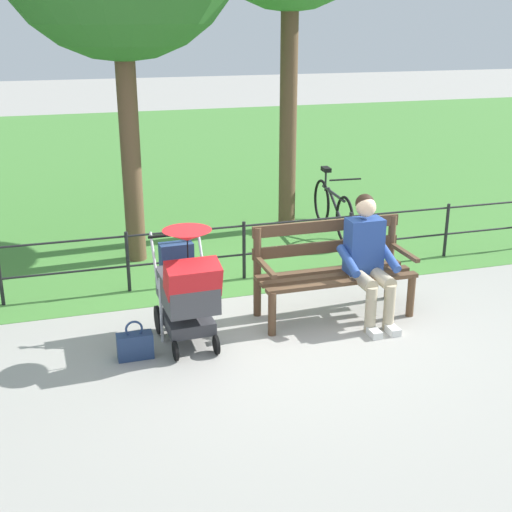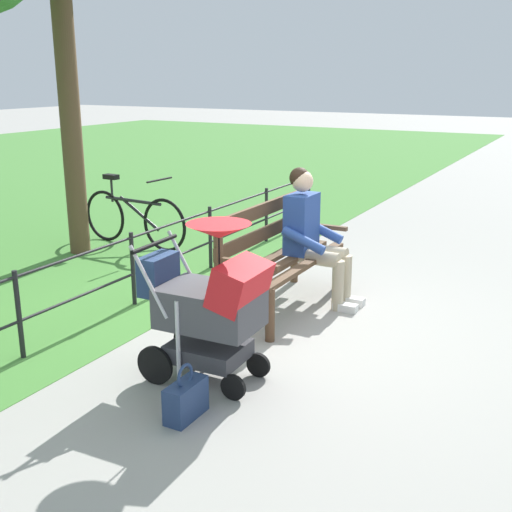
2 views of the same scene
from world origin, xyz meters
name	(u,v)px [view 1 (image 1 of 2)]	position (x,y,z in m)	size (l,w,h in m)	color
ground_plane	(280,324)	(0.00, 0.00, 0.00)	(60.00, 60.00, 0.00)	#9E9B93
grass_lawn	(150,159)	(0.00, -8.80, 0.00)	(40.00, 16.00, 0.01)	#478438
park_bench	(332,265)	(-0.59, -0.12, 0.53)	(1.60, 0.61, 0.96)	brown
person_on_bench	(368,256)	(-0.88, 0.11, 0.68)	(0.53, 0.74, 1.28)	tan
stroller	(187,286)	(0.96, 0.16, 0.59)	(0.53, 0.91, 1.15)	black
handbag	(135,345)	(1.48, 0.29, 0.13)	(0.32, 0.14, 0.37)	navy
park_fence	(267,242)	(-0.28, -1.32, 0.42)	(8.09, 0.04, 0.70)	black
bicycle	(333,208)	(-1.70, -2.68, 0.36)	(0.44, 1.66, 0.89)	black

